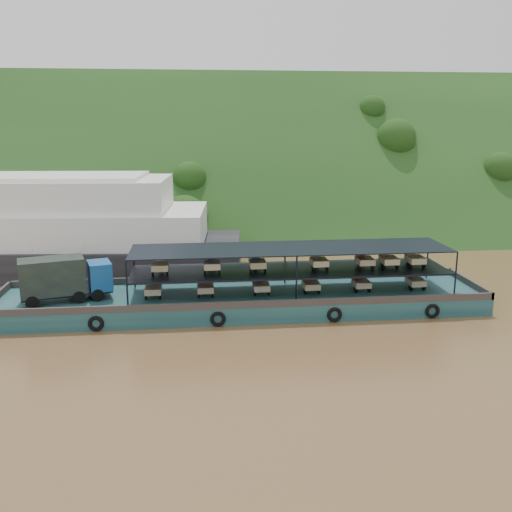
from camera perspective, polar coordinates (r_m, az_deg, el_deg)
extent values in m
plane|color=brown|center=(42.84, 3.11, -5.03)|extent=(160.00, 160.00, 0.00)
cube|color=#173312|center=(77.57, -1.22, 3.36)|extent=(140.00, 39.60, 39.60)
cube|color=#133D45|center=(41.98, -1.32, -4.54)|extent=(35.00, 7.00, 1.20)
cube|color=#592D19|center=(44.98, -1.70, -2.18)|extent=(35.00, 0.20, 0.50)
cube|color=#592D19|center=(38.50, -0.88, -4.89)|extent=(35.00, 0.20, 0.50)
cube|color=#592D19|center=(46.52, 20.58, -2.53)|extent=(0.20, 7.00, 0.50)
torus|color=black|center=(39.05, -15.72, -6.53)|extent=(1.06, 0.26, 1.06)
torus|color=black|center=(38.53, -3.83, -6.32)|extent=(1.06, 0.26, 1.06)
torus|color=black|center=(39.64, 7.86, -5.84)|extent=(1.06, 0.26, 1.06)
torus|color=black|center=(41.86, 17.23, -5.29)|extent=(1.06, 0.26, 1.06)
cylinder|color=black|center=(41.23, -21.47, -4.32)|extent=(0.94, 0.55, 0.89)
cylinder|color=black|center=(43.02, -21.53, -3.60)|extent=(0.94, 0.55, 0.89)
cylinder|color=black|center=(41.34, -17.28, -3.93)|extent=(0.94, 0.55, 0.89)
cylinder|color=black|center=(43.12, -17.53, -3.24)|extent=(0.94, 0.55, 0.89)
cylinder|color=black|center=(41.45, -15.57, -3.77)|extent=(0.94, 0.55, 0.89)
cylinder|color=black|center=(43.23, -15.89, -3.08)|extent=(0.94, 0.55, 0.89)
cube|color=black|center=(42.15, -18.38, -3.49)|extent=(6.35, 3.56, 0.18)
cube|color=#144B8B|center=(42.07, -15.35, -1.86)|extent=(2.04, 2.47, 1.96)
cube|color=black|center=(42.07, -14.36, -1.30)|extent=(0.54, 1.72, 0.80)
cube|color=black|center=(41.77, -19.72, -1.91)|extent=(4.69, 3.23, 2.49)
cube|color=black|center=(41.78, 3.45, -1.42)|extent=(23.00, 5.00, 0.12)
cube|color=black|center=(41.39, 3.49, 0.78)|extent=(23.00, 5.00, 0.08)
cylinder|color=black|center=(39.06, -12.79, -2.81)|extent=(0.12, 0.12, 3.30)
cylinder|color=black|center=(43.86, -12.09, -0.99)|extent=(0.12, 0.12, 3.30)
cylinder|color=black|center=(39.41, 4.07, -2.36)|extent=(0.12, 0.12, 3.30)
cylinder|color=black|center=(44.17, 2.91, -0.61)|extent=(0.12, 0.12, 3.30)
cylinder|color=black|center=(42.95, 19.35, -1.77)|extent=(0.12, 0.12, 3.30)
cylinder|color=black|center=(47.36, 16.78, -0.21)|extent=(0.12, 0.12, 3.30)
cylinder|color=black|center=(42.70, -10.09, -3.23)|extent=(0.12, 0.52, 0.52)
cylinder|color=black|center=(41.02, -10.95, -3.96)|extent=(0.14, 0.52, 0.52)
cylinder|color=black|center=(40.94, -9.55, -3.93)|extent=(0.14, 0.52, 0.52)
cube|color=#C8BA8D|center=(41.21, -10.24, -3.35)|extent=(1.15, 1.50, 0.44)
cube|color=red|center=(42.26, -10.15, -2.67)|extent=(0.55, 0.80, 0.80)
cube|color=red|center=(41.94, -10.19, -2.09)|extent=(0.50, 0.10, 0.10)
cylinder|color=black|center=(42.60, -5.11, -3.11)|extent=(0.12, 0.52, 0.52)
cylinder|color=black|center=(40.87, -5.76, -3.84)|extent=(0.14, 0.52, 0.52)
cylinder|color=black|center=(40.89, -4.35, -3.81)|extent=(0.14, 0.52, 0.52)
cube|color=#C6AF8C|center=(41.11, -5.08, -3.23)|extent=(1.15, 1.50, 0.44)
cube|color=red|center=(42.16, -5.12, -2.55)|extent=(0.55, 0.80, 0.80)
cube|color=red|center=(41.84, -5.13, -1.97)|extent=(0.50, 0.10, 0.10)
cylinder|color=black|center=(42.85, 0.28, -2.96)|extent=(0.12, 0.52, 0.52)
cylinder|color=black|center=(41.09, -0.12, -3.68)|extent=(0.14, 0.52, 0.52)
cylinder|color=black|center=(41.20, 1.26, -3.63)|extent=(0.14, 0.52, 0.52)
cube|color=beige|center=(41.38, 0.51, -3.07)|extent=(1.15, 1.50, 0.44)
cube|color=red|center=(42.42, 0.33, -2.40)|extent=(0.55, 0.80, 0.80)
cube|color=red|center=(42.10, 0.36, -1.81)|extent=(0.50, 0.10, 0.10)
cylinder|color=black|center=(43.42, 5.13, -2.79)|extent=(0.12, 0.52, 0.52)
cylinder|color=black|center=(41.63, 4.94, -3.50)|extent=(0.14, 0.52, 0.52)
cylinder|color=black|center=(41.83, 6.29, -3.45)|extent=(0.14, 0.52, 0.52)
cube|color=#BEB286|center=(41.96, 5.53, -2.89)|extent=(1.15, 1.50, 0.44)
cube|color=#B2120B|center=(42.99, 5.22, -2.24)|extent=(0.55, 0.80, 0.80)
cube|color=#B2120B|center=(42.67, 5.29, -1.66)|extent=(0.50, 0.10, 0.10)
cylinder|color=black|center=(44.30, 9.92, -2.61)|extent=(0.12, 0.52, 0.52)
cylinder|color=black|center=(42.51, 9.94, -3.30)|extent=(0.14, 0.52, 0.52)
cylinder|color=black|center=(42.79, 11.23, -3.24)|extent=(0.14, 0.52, 0.52)
cube|color=tan|center=(42.87, 10.47, -2.70)|extent=(1.15, 1.50, 0.44)
cube|color=red|center=(43.89, 10.06, -2.07)|extent=(0.55, 0.80, 0.80)
cube|color=red|center=(43.57, 10.16, -1.50)|extent=(0.50, 0.10, 0.10)
cylinder|color=black|center=(45.63, 14.99, -2.40)|extent=(0.12, 0.52, 0.52)
cylinder|color=black|center=(43.85, 15.22, -3.06)|extent=(0.14, 0.52, 0.52)
cylinder|color=black|center=(44.22, 16.43, -3.00)|extent=(0.14, 0.52, 0.52)
cube|color=tan|center=(44.25, 15.69, -2.48)|extent=(1.15, 1.50, 0.44)
cube|color=red|center=(45.23, 15.17, -1.87)|extent=(0.55, 0.80, 0.80)
cube|color=red|center=(44.93, 15.30, -1.32)|extent=(0.50, 0.10, 0.10)
cylinder|color=black|center=(42.21, -9.45, -0.98)|extent=(0.12, 0.52, 0.52)
cylinder|color=black|center=(40.50, -10.28, -1.62)|extent=(0.14, 0.52, 0.52)
cylinder|color=black|center=(40.44, -8.87, -1.59)|extent=(0.14, 0.52, 0.52)
cube|color=tan|center=(40.72, -9.57, -1.02)|extent=(1.15, 1.50, 0.44)
cube|color=beige|center=(41.79, -9.49, -0.39)|extent=(0.55, 0.80, 0.80)
cube|color=beige|center=(41.48, -9.54, 0.22)|extent=(0.50, 0.10, 0.10)
cylinder|color=black|center=(42.15, -4.49, -0.85)|extent=(0.12, 0.52, 0.52)
cylinder|color=black|center=(40.40, -5.11, -1.50)|extent=(0.14, 0.52, 0.52)
cylinder|color=black|center=(40.43, -3.70, -1.46)|extent=(0.14, 0.52, 0.52)
cube|color=beige|center=(40.66, -4.43, -0.89)|extent=(1.15, 1.50, 0.44)
cube|color=#191E9A|center=(41.74, -4.49, -0.26)|extent=(0.55, 0.80, 0.80)
cube|color=#191E9A|center=(41.43, -4.49, 0.35)|extent=(0.50, 0.10, 0.10)
cylinder|color=black|center=(42.37, -0.08, -0.73)|extent=(0.12, 0.52, 0.52)
cylinder|color=black|center=(40.59, -0.51, -1.37)|extent=(0.14, 0.52, 0.52)
cylinder|color=black|center=(40.70, 0.89, -1.33)|extent=(0.14, 0.52, 0.52)
cube|color=tan|center=(40.89, 0.14, -0.77)|extent=(1.15, 1.50, 0.44)
cube|color=#192596|center=(41.96, -0.04, -0.15)|extent=(0.55, 0.80, 0.80)
cube|color=#192596|center=(41.65, -0.01, 0.46)|extent=(0.50, 0.10, 0.10)
cylinder|color=black|center=(43.08, 5.90, -0.57)|extent=(0.12, 0.52, 0.52)
cylinder|color=black|center=(41.27, 5.74, -1.19)|extent=(0.14, 0.52, 0.52)
cylinder|color=black|center=(41.49, 7.09, -1.15)|extent=(0.14, 0.52, 0.52)
cube|color=beige|center=(41.62, 6.33, -0.59)|extent=(1.15, 1.50, 0.44)
cube|color=tan|center=(42.67, 6.00, 0.01)|extent=(0.55, 0.80, 0.80)
cube|color=tan|center=(42.37, 6.07, 0.61)|extent=(0.50, 0.10, 0.10)
cylinder|color=black|center=(43.92, 10.26, -0.44)|extent=(0.12, 0.52, 0.52)
cylinder|color=black|center=(42.11, 10.30, -1.05)|extent=(0.14, 0.52, 0.52)
cylinder|color=black|center=(42.40, 11.59, -1.00)|extent=(0.14, 0.52, 0.52)
cube|color=#C6B18C|center=(42.49, 10.83, -0.46)|extent=(1.15, 1.50, 0.44)
cube|color=#AB0B16|center=(43.52, 10.40, 0.13)|extent=(0.55, 0.80, 0.80)
cube|color=#AB0B16|center=(43.22, 10.50, 0.71)|extent=(0.50, 0.10, 0.10)
cylinder|color=black|center=(45.16, 14.95, -0.31)|extent=(0.12, 0.52, 0.52)
cylinder|color=black|center=(43.35, 15.18, -0.89)|extent=(0.14, 0.52, 0.52)
cylinder|color=black|center=(43.73, 16.40, -0.84)|extent=(0.14, 0.52, 0.52)
cube|color=beige|center=(43.77, 15.66, -0.32)|extent=(1.15, 1.50, 0.44)
cube|color=#C3B38A|center=(44.77, 15.13, 0.25)|extent=(0.55, 0.80, 0.80)
cube|color=#C3B38A|center=(44.48, 15.26, 0.82)|extent=(0.50, 0.10, 0.10)
cylinder|color=black|center=(44.47, 12.53, -0.38)|extent=(0.12, 0.52, 0.52)
cylinder|color=black|center=(42.66, 12.66, -0.97)|extent=(0.14, 0.52, 0.52)
cylinder|color=black|center=(42.99, 13.92, -0.93)|extent=(0.14, 0.52, 0.52)
cube|color=beige|center=(43.06, 13.16, -0.40)|extent=(1.15, 1.50, 0.44)
cube|color=#C3B38A|center=(44.08, 12.68, 0.19)|extent=(0.55, 0.80, 0.80)
cube|color=#C3B38A|center=(43.78, 12.80, 0.76)|extent=(0.50, 0.10, 0.10)
cube|color=black|center=(57.62, -23.79, 0.00)|extent=(44.18, 14.51, 2.60)
cube|color=white|center=(57.08, -24.06, 2.75)|extent=(37.60, 12.87, 3.04)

